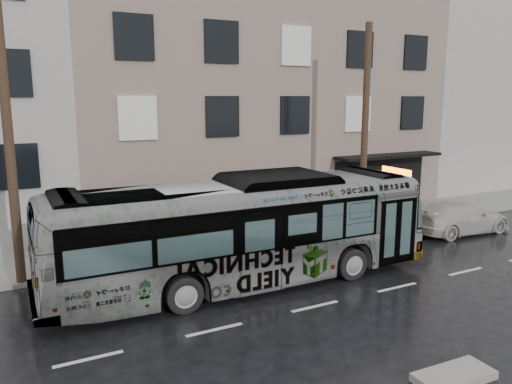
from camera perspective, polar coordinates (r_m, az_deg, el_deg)
ground at (r=17.05m, az=1.92°, el=-9.96°), size 120.00×120.00×0.00m
sidewalk at (r=21.20m, az=-4.71°, el=-5.60°), size 90.00×3.60×0.15m
building_taupe at (r=29.52m, az=-1.90°, el=9.72°), size 20.00×12.00×11.00m
building_filler at (r=41.53m, az=22.76°, el=9.89°), size 18.00×12.00×12.00m
utility_pole_front at (r=22.45m, az=12.34°, el=6.98°), size 0.30×0.30×9.00m
utility_pole_rear at (r=17.18m, az=-26.40°, el=5.03°), size 0.30×0.30×9.00m
sign_post at (r=23.60m, az=14.06°, el=-1.01°), size 0.06×0.06×2.40m
bus at (r=16.14m, az=-1.47°, el=-4.50°), size 12.86×3.24×3.57m
white_sedan at (r=24.27m, az=22.25°, el=-2.72°), size 4.99×2.25×1.42m
slush_pile at (r=12.29m, az=21.68°, el=-18.97°), size 1.83×0.88×0.18m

